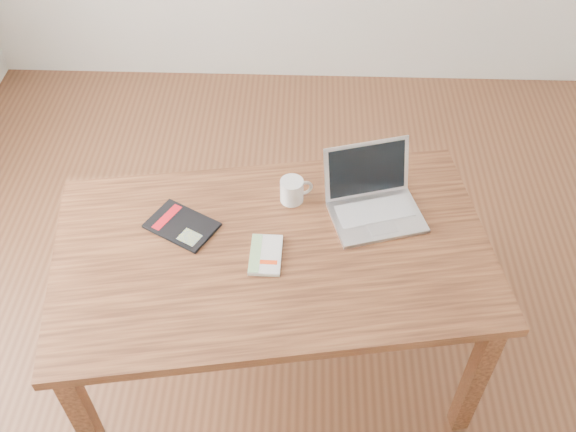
{
  "coord_description": "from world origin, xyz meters",
  "views": [
    {
      "loc": [
        0.0,
        -1.6,
        2.44
      ],
      "look_at": [
        -0.05,
        -0.1,
        0.85
      ],
      "focal_mm": 40.0,
      "sensor_mm": 36.0,
      "label": 1
    }
  ],
  "objects_px": {
    "laptop": "(373,200)",
    "coffee_mug": "(293,190)",
    "black_guidebook": "(182,225)",
    "white_guidebook": "(266,255)",
    "desk": "(273,264)"
  },
  "relations": [
    {
      "from": "laptop",
      "to": "coffee_mug",
      "type": "height_order",
      "value": "laptop"
    },
    {
      "from": "white_guidebook",
      "to": "coffee_mug",
      "type": "xyz_separation_m",
      "value": [
        0.08,
        0.28,
        0.04
      ]
    },
    {
      "from": "desk",
      "to": "white_guidebook",
      "type": "xyz_separation_m",
      "value": [
        -0.02,
        -0.04,
        0.1
      ]
    },
    {
      "from": "white_guidebook",
      "to": "laptop",
      "type": "xyz_separation_m",
      "value": [
        0.38,
        0.24,
        0.04
      ]
    },
    {
      "from": "desk",
      "to": "coffee_mug",
      "type": "height_order",
      "value": "coffee_mug"
    },
    {
      "from": "desk",
      "to": "black_guidebook",
      "type": "relative_size",
      "value": 5.72
    },
    {
      "from": "desk",
      "to": "black_guidebook",
      "type": "height_order",
      "value": "black_guidebook"
    },
    {
      "from": "laptop",
      "to": "coffee_mug",
      "type": "distance_m",
      "value": 0.3
    },
    {
      "from": "white_guidebook",
      "to": "laptop",
      "type": "distance_m",
      "value": 0.45
    },
    {
      "from": "white_guidebook",
      "to": "laptop",
      "type": "bearing_deg",
      "value": 33.73
    },
    {
      "from": "black_guidebook",
      "to": "coffee_mug",
      "type": "bearing_deg",
      "value": -39.44
    },
    {
      "from": "black_guidebook",
      "to": "laptop",
      "type": "distance_m",
      "value": 0.7
    },
    {
      "from": "desk",
      "to": "laptop",
      "type": "height_order",
      "value": "laptop"
    },
    {
      "from": "desk",
      "to": "coffee_mug",
      "type": "distance_m",
      "value": 0.28
    },
    {
      "from": "white_guidebook",
      "to": "black_guidebook",
      "type": "distance_m",
      "value": 0.33
    }
  ]
}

